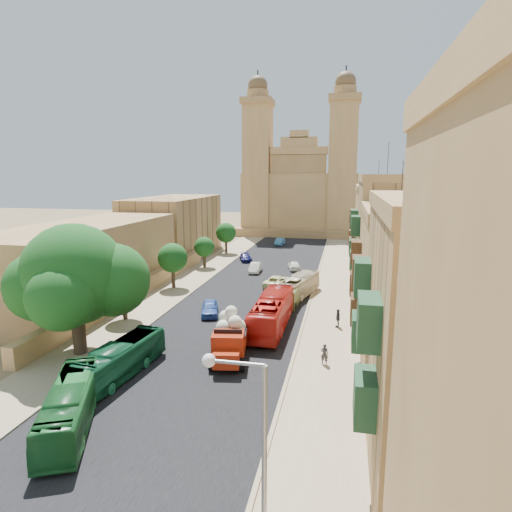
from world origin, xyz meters
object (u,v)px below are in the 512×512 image
at_px(bus_red_east, 272,312).
at_px(car_dkblue, 246,257).
at_px(ficus_tree, 76,278).
at_px(church, 301,193).
at_px(bus_green_north, 120,360).
at_px(pedestrian_a, 324,354).
at_px(street_tree_a, 123,284).
at_px(red_truck, 230,336).
at_px(olive_pickup, 289,296).
at_px(car_white_a, 255,268).
at_px(car_cream, 277,281).
at_px(street_tree_b, 173,258).
at_px(car_blue_a, 210,308).
at_px(bus_green_south, 70,406).
at_px(streetlamp, 250,445).
at_px(street_tree_c, 204,247).
at_px(car_white_b, 294,265).
at_px(car_blue_b, 280,242).
at_px(bus_cream_east, 299,286).
at_px(pedestrian_c, 338,318).
at_px(street_tree_d, 226,233).

xyz_separation_m(bus_red_east, car_dkblue, (-9.30, 29.39, -0.91)).
bearing_deg(ficus_tree, church, 82.81).
distance_m(bus_green_north, pedestrian_a, 14.55).
distance_m(street_tree_a, bus_red_east, 14.45).
xyz_separation_m(red_truck, olive_pickup, (2.66, 14.32, -0.70)).
height_order(bus_green_north, car_white_a, bus_green_north).
relative_size(car_white_a, car_cream, 0.80).
bearing_deg(olive_pickup, bus_red_east, -94.34).
relative_size(street_tree_b, car_blue_a, 1.35).
bearing_deg(bus_green_south, streetlamp, -54.92).
bearing_deg(street_tree_c, ficus_tree, -88.94).
xyz_separation_m(street_tree_a, bus_green_south, (6.00, -17.03, -2.29)).
relative_size(bus_red_east, car_cream, 2.12).
distance_m(car_white_a, car_white_b, 5.89).
height_order(ficus_tree, bus_green_south, ficus_tree).
bearing_deg(car_blue_b, car_cream, -78.79).
distance_m(street_tree_b, car_cream, 13.19).
xyz_separation_m(ficus_tree, street_tree_b, (-0.59, 19.99, -2.32)).
relative_size(street_tree_a, olive_pickup, 1.08).
bearing_deg(bus_cream_east, car_white_a, -41.84).
bearing_deg(church, car_cream, -87.25).
bearing_deg(olive_pickup, car_cream, 108.88).
bearing_deg(olive_pickup, bus_green_north, -115.95).
relative_size(street_tree_c, pedestrian_a, 2.92).
bearing_deg(car_white_b, red_truck, 73.25).
relative_size(car_cream, pedestrian_a, 3.25).
distance_m(ficus_tree, bus_cream_east, 24.90).
relative_size(streetlamp, car_blue_a, 2.00).
xyz_separation_m(streetlamp, car_white_a, (-9.56, 46.32, -4.52)).
relative_size(ficus_tree, car_white_a, 2.49).
bearing_deg(car_white_a, pedestrian_a, -71.26).
distance_m(streetlamp, bus_green_north, 18.19).
bearing_deg(car_dkblue, bus_red_east, -92.78).
bearing_deg(bus_red_east, bus_cream_east, -96.60).
height_order(ficus_tree, pedestrian_c, ficus_tree).
relative_size(street_tree_a, car_white_b, 1.35).
bearing_deg(car_blue_b, street_tree_b, -99.69).
distance_m(ficus_tree, olive_pickup, 22.04).
distance_m(bus_green_north, car_dkblue, 40.83).
distance_m(street_tree_a, car_cream, 19.72).
xyz_separation_m(streetlamp, bus_red_east, (-3.42, 24.44, -3.68)).
height_order(car_white_a, pedestrian_a, pedestrian_a).
relative_size(bus_green_north, car_dkblue, 2.09).
height_order(street_tree_d, bus_green_south, street_tree_d).
distance_m(ficus_tree, bus_red_east, 16.72).
height_order(ficus_tree, bus_cream_east, ficus_tree).
distance_m(street_tree_d, bus_cream_east, 29.35).
bearing_deg(car_white_b, olive_pickup, 80.36).
bearing_deg(ficus_tree, street_tree_c, 91.06).
distance_m(ficus_tree, car_cream, 26.43).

